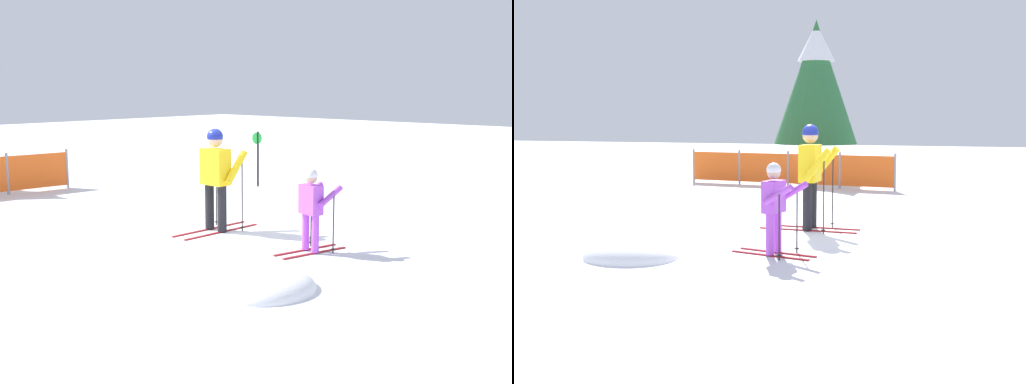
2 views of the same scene
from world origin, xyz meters
TOP-DOWN VIEW (x-y plane):
  - ground_plane at (0.00, 0.00)m, footprint 60.00×60.00m
  - skier_adult at (0.20, -0.05)m, footprint 1.62×0.72m
  - skier_child at (0.18, -2.05)m, footprint 1.18×0.59m
  - trail_marker at (4.16, 2.63)m, footprint 0.05×0.28m
  - snow_mound at (-1.57, -2.76)m, footprint 1.27×1.08m

SIDE VIEW (x-z plane):
  - ground_plane at x=0.00m, z-range 0.00..0.00m
  - snow_mound at x=-1.57m, z-range -0.25..0.25m
  - skier_child at x=0.18m, z-range 0.11..1.34m
  - trail_marker at x=4.16m, z-range 0.16..1.47m
  - skier_adult at x=0.20m, z-range 0.16..1.87m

